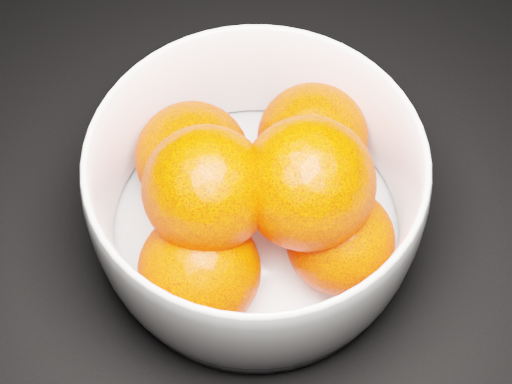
# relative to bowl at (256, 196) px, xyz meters

# --- Properties ---
(bowl) EXTENTS (0.24, 0.24, 0.12)m
(bowl) POSITION_rel_bowl_xyz_m (0.00, 0.00, 0.00)
(bowl) COLOR white
(bowl) RESTS_ON ground
(orange_pile) EXTENTS (0.20, 0.21, 0.14)m
(orange_pile) POSITION_rel_bowl_xyz_m (0.00, -0.00, 0.01)
(orange_pile) COLOR #FF2D00
(orange_pile) RESTS_ON bowl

